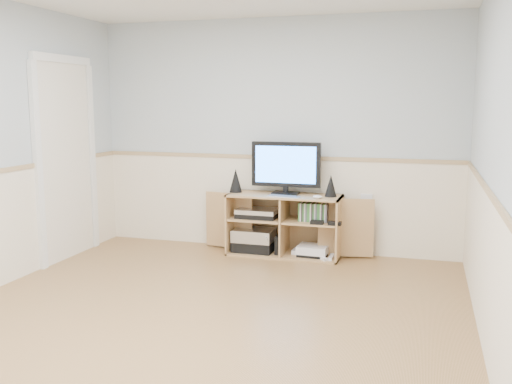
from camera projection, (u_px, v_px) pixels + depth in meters
The scene contains 11 objects.
room at pixel (194, 157), 4.18m from camera, with size 4.04×4.54×2.54m.
media_cabinet at pixel (286, 223), 6.08m from camera, with size 1.85×0.44×0.65m.
monitor at pixel (286, 166), 5.98m from camera, with size 0.74×0.18×0.55m.
speaker_left at pixel (236, 181), 6.13m from camera, with size 0.14×0.14×0.25m, color black.
speaker_right at pixel (331, 186), 5.84m from camera, with size 0.12×0.12×0.23m, color black.
keyboard at pixel (284, 196), 5.84m from camera, with size 0.33×0.13×0.01m, color silver.
mouse at pixel (318, 197), 5.74m from camera, with size 0.10×0.06×0.04m, color white.
av_components at pixel (255, 233), 6.13m from camera, with size 0.51×0.32×0.47m.
game_consoles at pixel (312, 251), 5.97m from camera, with size 0.45×0.30×0.11m.
game_cases at pixel (314, 212), 5.90m from camera, with size 0.30×0.14×0.19m, color #3F8C3F.
wall_outlet at pixel (367, 200), 5.97m from camera, with size 0.12×0.03×0.12m, color white.
Camera 1 is at (1.57, -3.74, 1.61)m, focal length 40.00 mm.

